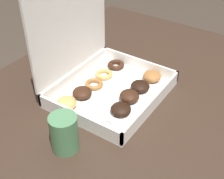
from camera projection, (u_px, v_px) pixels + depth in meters
name	position (u px, v px, depth m)	size (l,w,h in m)	color
dining_table	(111.00, 120.00, 1.05)	(1.27, 0.85, 0.75)	#38281E
donut_box	(101.00, 73.00, 0.98)	(0.35, 0.31, 0.34)	white
coffee_mug	(64.00, 133.00, 0.79)	(0.07, 0.07, 0.11)	#4C8456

